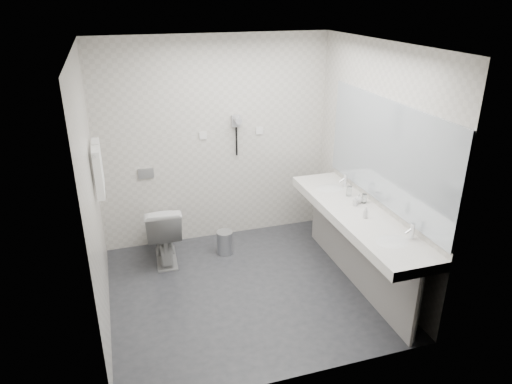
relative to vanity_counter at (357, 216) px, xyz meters
name	(u,v)px	position (x,y,z in m)	size (l,w,h in m)	color
floor	(247,290)	(-1.12, 0.20, -0.80)	(2.80, 2.80, 0.00)	#2A2B2F
ceiling	(245,45)	(-1.12, 0.20, 1.70)	(2.80, 2.80, 0.00)	silver
wall_back	(215,142)	(-1.12, 1.50, 0.45)	(2.80, 2.80, 0.00)	beige
wall_front	(297,245)	(-1.12, -1.10, 0.45)	(2.80, 2.80, 0.00)	beige
wall_left	(93,198)	(-2.52, 0.20, 0.45)	(2.60, 2.60, 0.00)	beige
wall_right	(375,166)	(0.27, 0.20, 0.45)	(2.60, 2.60, 0.00)	beige
vanity_counter	(357,216)	(0.00, 0.00, 0.00)	(0.55, 2.20, 0.10)	silver
vanity_panel	(356,252)	(0.02, 0.00, -0.42)	(0.03, 2.15, 0.75)	gray
vanity_post_near	(417,309)	(0.05, -1.04, -0.42)	(0.06, 0.06, 0.75)	silver
vanity_post_far	(318,211)	(0.05, 1.04, -0.42)	(0.06, 0.06, 0.75)	silver
mirror	(386,153)	(0.26, 0.00, 0.65)	(0.02, 2.20, 1.05)	#B2BCC6
basin_near	(392,243)	(0.00, -0.65, 0.04)	(0.40, 0.31, 0.05)	silver
basin_far	(329,189)	(0.00, 0.65, 0.04)	(0.40, 0.31, 0.05)	silver
faucet_near	(412,231)	(0.19, -0.65, 0.12)	(0.04, 0.04, 0.15)	silver
faucet_far	(345,180)	(0.19, 0.65, 0.12)	(0.04, 0.04, 0.15)	silver
soap_bottle_a	(355,201)	(0.05, 0.14, 0.10)	(0.04, 0.04, 0.10)	silver
soap_bottle_b	(359,198)	(0.12, 0.19, 0.10)	(0.08, 0.08, 0.11)	silver
soap_bottle_c	(365,212)	(0.00, -0.15, 0.11)	(0.05, 0.05, 0.12)	silver
glass_left	(364,198)	(0.17, 0.18, 0.10)	(0.05, 0.05, 0.10)	silver
glass_right	(349,191)	(0.11, 0.39, 0.10)	(0.06, 0.06, 0.11)	silver
toilet	(164,232)	(-1.86, 1.09, -0.44)	(0.41, 0.71, 0.72)	silver
flush_plate	(146,174)	(-1.98, 1.49, 0.15)	(0.18, 0.02, 0.12)	#B2B5BA
pedal_bin	(225,243)	(-1.16, 1.01, -0.66)	(0.20, 0.20, 0.27)	#B2B5BA
bin_lid	(225,232)	(-1.16, 1.01, -0.52)	(0.20, 0.20, 0.01)	#B2B5BA
towel_rail	(94,147)	(-2.47, 0.75, 0.75)	(0.02, 0.02, 0.62)	silver
towel_near	(98,173)	(-2.46, 0.61, 0.53)	(0.07, 0.24, 0.48)	white
towel_far	(98,164)	(-2.46, 0.89, 0.53)	(0.07, 0.24, 0.48)	white
dryer_cradle	(236,121)	(-0.88, 1.47, 0.70)	(0.10, 0.04, 0.14)	#97979C
dryer_barrel	(237,120)	(-0.88, 1.40, 0.73)	(0.08, 0.08, 0.14)	#97979C
dryer_cord	(237,141)	(-0.88, 1.46, 0.45)	(0.02, 0.02, 0.35)	black
switch_plate_a	(203,136)	(-1.27, 1.49, 0.55)	(0.09, 0.02, 0.09)	silver
switch_plate_b	(259,131)	(-0.57, 1.49, 0.55)	(0.09, 0.02, 0.09)	silver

